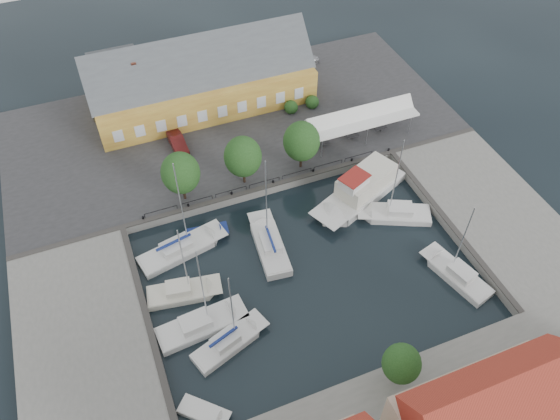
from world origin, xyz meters
name	(u,v)px	position (x,y,z in m)	size (l,w,h in m)	color
ground	(301,260)	(0.00, 0.00, 0.00)	(140.00, 140.00, 0.00)	black
north_quay	(231,125)	(0.00, 23.00, 0.50)	(56.00, 26.00, 1.00)	#2D2D30
west_quay	(86,345)	(-22.00, -2.00, 0.50)	(12.00, 24.00, 1.00)	slate
east_quay	(492,211)	(22.00, -2.00, 0.50)	(12.00, 24.00, 1.00)	slate
quay_edge_fittings	(284,221)	(0.02, 4.75, 1.06)	(56.00, 24.72, 0.40)	#383533
warehouse	(197,81)	(-2.60, 28.36, 4.43)	(28.56, 14.00, 9.55)	#B87B2C
tent_canopy	(361,119)	(14.00, 14.50, 3.68)	(14.00, 4.00, 2.83)	white
quay_trees	(243,157)	(-2.00, 12.00, 4.88)	(18.20, 4.20, 6.30)	black
car_silver	(306,60)	(14.35, 31.75, 1.66)	(1.57, 3.90, 1.33)	#B4B5BC
car_red	(178,143)	(-7.52, 20.64, 1.77)	(1.62, 4.65, 1.53)	#551413
center_sailboat	(270,246)	(-2.52, 2.61, 0.36)	(3.46, 9.03, 12.15)	silver
trawler	(362,190)	(9.89, 5.89, 1.02)	(13.19, 8.58, 5.00)	silver
east_boat_a	(396,215)	(12.03, 1.70, 0.26)	(8.37, 5.79, 11.48)	silver
east_boat_c	(457,276)	(13.57, -7.80, 0.26)	(4.43, 8.15, 10.17)	silver
west_boat_a	(181,250)	(-11.29, 5.60, 0.27)	(9.87, 4.69, 12.55)	silver
west_boat_b	(183,293)	(-12.47, 0.33, 0.26)	(7.54, 3.58, 10.10)	beige
west_boat_c	(200,326)	(-11.92, -3.81, 0.26)	(8.81, 3.47, 11.59)	silver
west_boat_d	(229,343)	(-9.98, -6.51, 0.27)	(7.80, 4.60, 10.26)	silver
launch_sw	(204,413)	(-13.91, -11.75, 0.09)	(4.31, 4.20, 0.98)	silver
launch_nw	(206,234)	(-8.14, 6.90, 0.09)	(4.71, 2.28, 0.88)	navy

